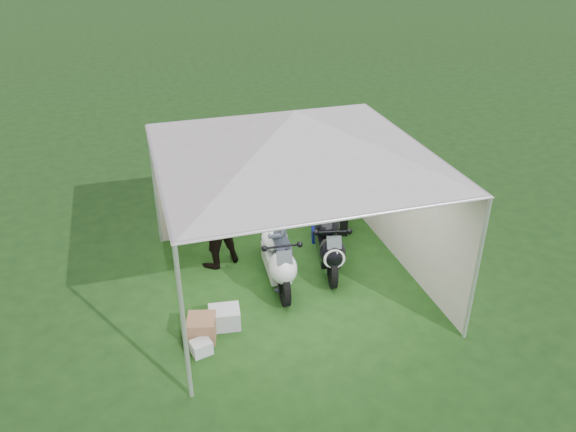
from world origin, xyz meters
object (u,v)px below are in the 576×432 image
at_px(equipment_box, 335,222).
at_px(crate_2, 201,347).
at_px(crate_0, 225,317).
at_px(motorcycle_white, 277,255).
at_px(person_dark_jacket, 213,220).
at_px(person_blue_jacket, 281,240).
at_px(paddock_stand, 321,235).
at_px(motorcycle_black, 328,241).
at_px(crate_1, 202,328).
at_px(canopy_tent, 294,138).

relative_size(equipment_box, crate_2, 1.64).
xyz_separation_m(equipment_box, crate_0, (-2.58, -2.15, -0.07)).
xyz_separation_m(motorcycle_white, person_dark_jacket, (-0.88, 0.87, 0.33)).
bearing_deg(person_dark_jacket, crate_0, 64.77).
distance_m(person_blue_jacket, equipment_box, 2.15).
height_order(person_blue_jacket, crate_0, person_blue_jacket).
xyz_separation_m(paddock_stand, person_dark_jacket, (-2.04, -0.20, 0.75)).
bearing_deg(motorcycle_black, motorcycle_white, -156.13).
distance_m(paddock_stand, person_blue_jacket, 1.78).
bearing_deg(person_blue_jacket, crate_2, -40.86).
bearing_deg(crate_1, person_dark_jacket, 74.18).
relative_size(canopy_tent, paddock_stand, 16.10).
relative_size(person_blue_jacket, crate_0, 3.80).
xyz_separation_m(canopy_tent, equipment_box, (1.27, 1.37, -2.35)).
bearing_deg(motorcycle_white, crate_0, -136.93).
relative_size(canopy_tent, motorcycle_white, 2.84).
xyz_separation_m(motorcycle_black, paddock_stand, (0.19, 0.87, -0.40)).
bearing_deg(canopy_tent, paddock_stand, 51.84).
relative_size(canopy_tent, motorcycle_black, 2.94).
height_order(motorcycle_black, person_blue_jacket, person_blue_jacket).
relative_size(canopy_tent, crate_2, 20.47).
height_order(paddock_stand, crate_2, paddock_stand).
distance_m(person_dark_jacket, person_blue_jacket, 1.34).
bearing_deg(equipment_box, crate_1, -141.69).
height_order(motorcycle_black, crate_2, motorcycle_black).
height_order(canopy_tent, person_dark_jacket, canopy_tent).
relative_size(motorcycle_white, crate_2, 7.19).
distance_m(motorcycle_white, person_blue_jacket, 0.35).
bearing_deg(equipment_box, person_blue_jacket, -136.78).
bearing_deg(crate_2, paddock_stand, 42.40).
relative_size(person_dark_jacket, crate_1, 4.36).
bearing_deg(crate_0, equipment_box, 39.79).
bearing_deg(person_blue_jacket, motorcycle_white, -147.97).
xyz_separation_m(motorcycle_black, crate_1, (-2.40, -1.24, -0.35)).
bearing_deg(equipment_box, canopy_tent, -132.73).
relative_size(canopy_tent, crate_0, 12.30).
height_order(canopy_tent, paddock_stand, canopy_tent).
xyz_separation_m(person_dark_jacket, crate_2, (-0.60, -2.22, -0.78)).
bearing_deg(person_dark_jacket, person_blue_jacket, 113.87).
distance_m(canopy_tent, paddock_stand, 2.84).
bearing_deg(canopy_tent, person_dark_jacket, 140.55).
bearing_deg(motorcycle_black, crate_0, -140.28).
height_order(motorcycle_black, crate_1, motorcycle_black).
distance_m(equipment_box, crate_0, 3.36).
distance_m(paddock_stand, crate_0, 2.93).
distance_m(crate_0, crate_1, 0.41).
height_order(canopy_tent, crate_1, canopy_tent).
relative_size(motorcycle_white, motorcycle_black, 1.03).
bearing_deg(person_blue_jacket, crate_0, -45.60).
distance_m(canopy_tent, crate_1, 3.08).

